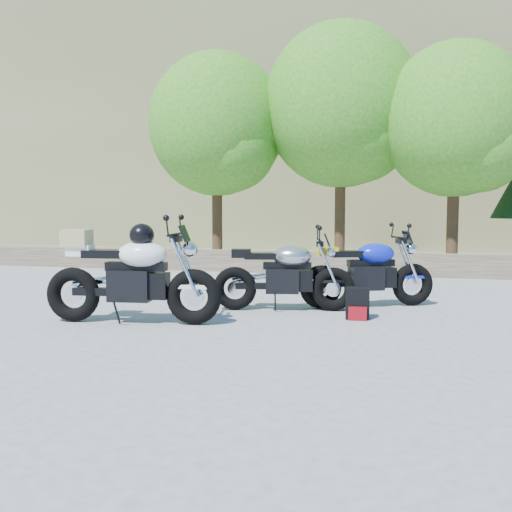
# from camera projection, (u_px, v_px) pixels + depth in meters

# --- Properties ---
(ground) EXTENTS (90.00, 90.00, 0.00)m
(ground) POSITION_uv_depth(u_px,v_px,m) (225.00, 314.00, 8.12)
(ground) COLOR gray
(ground) RESTS_ON ground
(stone_wall) EXTENTS (22.00, 0.55, 0.50)m
(stone_wall) POSITION_uv_depth(u_px,v_px,m) (296.00, 262.00, 13.40)
(stone_wall) COLOR brown
(stone_wall) RESTS_ON ground
(hillside) EXTENTS (80.00, 30.00, 15.00)m
(hillside) POSITION_uv_depth(u_px,v_px,m) (415.00, 108.00, 33.78)
(hillside) COLOR olive
(hillside) RESTS_ON ground
(tree_decid_left) EXTENTS (3.67, 3.67, 5.62)m
(tree_decid_left) POSITION_uv_depth(u_px,v_px,m) (220.00, 129.00, 15.31)
(tree_decid_left) COLOR #382314
(tree_decid_left) RESTS_ON ground
(tree_decid_mid) EXTENTS (4.08, 4.08, 6.24)m
(tree_decid_mid) POSITION_uv_depth(u_px,v_px,m) (345.00, 111.00, 14.84)
(tree_decid_mid) COLOR #382314
(tree_decid_mid) RESTS_ON ground
(tree_decid_right) EXTENTS (3.54, 3.54, 5.41)m
(tree_decid_right) POSITION_uv_depth(u_px,v_px,m) (460.00, 125.00, 13.60)
(tree_decid_right) COLOR #382314
(tree_decid_right) RESTS_ON ground
(silver_bike) EXTENTS (2.07, 0.71, 1.05)m
(silver_bike) POSITION_uv_depth(u_px,v_px,m) (285.00, 276.00, 8.34)
(silver_bike) COLOR black
(silver_bike) RESTS_ON ground
(white_bike) EXTENTS (2.35, 0.74, 1.30)m
(white_bike) POSITION_uv_depth(u_px,v_px,m) (131.00, 274.00, 7.39)
(white_bike) COLOR black
(white_bike) RESTS_ON ground
(blue_bike) EXTENTS (2.00, 1.04, 1.07)m
(blue_bike) POSITION_uv_depth(u_px,v_px,m) (368.00, 273.00, 8.65)
(blue_bike) COLOR black
(blue_bike) RESTS_ON ground
(backpack) EXTENTS (0.34, 0.30, 0.43)m
(backpack) POSITION_uv_depth(u_px,v_px,m) (357.00, 304.00, 7.71)
(backpack) COLOR black
(backpack) RESTS_ON ground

